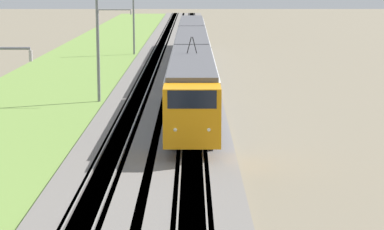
{
  "coord_description": "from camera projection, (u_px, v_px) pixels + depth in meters",
  "views": [
    {
      "loc": [
        -14.84,
        -3.97,
        9.04
      ],
      "look_at": [
        21.59,
        -3.99,
        2.29
      ],
      "focal_mm": 70.0,
      "sensor_mm": 36.0,
      "label": 1
    }
  ],
  "objects": [
    {
      "name": "ballast_adjacent",
      "position": [
        192.0,
        80.0,
        65.37
      ],
      "size": [
        240.0,
        4.4,
        0.3
      ],
      "color": "slate",
      "rests_on": "ground"
    },
    {
      "name": "passenger_train",
      "position": [
        192.0,
        52.0,
        66.19
      ],
      "size": [
        62.84,
        2.9,
        5.21
      ],
      "rotation": [
        0.0,
        0.0,
        3.14
      ],
      "color": "orange",
      "rests_on": "ground"
    },
    {
      "name": "track_adjacent",
      "position": [
        192.0,
        80.0,
        65.37
      ],
      "size": [
        240.0,
        1.57,
        0.45
      ],
      "color": "#4C4238",
      "rests_on": "ground"
    },
    {
      "name": "track_main",
      "position": [
        146.0,
        80.0,
        65.37
      ],
      "size": [
        240.0,
        1.57,
        0.45
      ],
      "color": "#4C4238",
      "rests_on": "ground"
    },
    {
      "name": "catenary_mast_mid",
      "position": [
        99.0,
        49.0,
        53.63
      ],
      "size": [
        0.22,
        2.56,
        7.63
      ],
      "color": "slate",
      "rests_on": "ground"
    },
    {
      "name": "grass_verge",
      "position": [
        65.0,
        81.0,
        65.39
      ],
      "size": [
        240.0,
        12.29,
        0.12
      ],
      "color": "olive",
      "rests_on": "ground"
    },
    {
      "name": "catenary_mast_far",
      "position": [
        134.0,
        19.0,
        86.59
      ],
      "size": [
        0.22,
        2.56,
        8.17
      ],
      "color": "slate",
      "rests_on": "ground"
    },
    {
      "name": "ballast_main",
      "position": [
        146.0,
        80.0,
        65.37
      ],
      "size": [
        240.0,
        4.4,
        0.3
      ],
      "color": "slate",
      "rests_on": "ground"
    }
  ]
}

